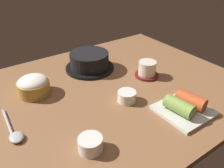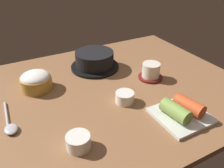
% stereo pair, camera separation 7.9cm
% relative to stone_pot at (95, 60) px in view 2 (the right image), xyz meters
% --- Properties ---
extents(dining_table, '(1.00, 0.76, 0.02)m').
position_rel_stone_pot_xyz_m(dining_table, '(-0.04, -0.17, -0.04)').
color(dining_table, brown).
rests_on(dining_table, ground).
extents(stone_pot, '(0.20, 0.20, 0.07)m').
position_rel_stone_pot_xyz_m(stone_pot, '(0.00, 0.00, 0.00)').
color(stone_pot, black).
rests_on(stone_pot, dining_table).
extents(rice_bowl, '(0.11, 0.11, 0.07)m').
position_rel_stone_pot_xyz_m(rice_bowl, '(-0.25, -0.05, -0.00)').
color(rice_bowl, '#B78C38').
rests_on(rice_bowl, dining_table).
extents(tea_cup_with_saucer, '(0.09, 0.09, 0.06)m').
position_rel_stone_pot_xyz_m(tea_cup_with_saucer, '(0.15, -0.18, -0.01)').
color(tea_cup_with_saucer, maroon).
rests_on(tea_cup_with_saucer, dining_table).
extents(banchan_cup_center, '(0.06, 0.06, 0.04)m').
position_rel_stone_pot_xyz_m(banchan_cup_center, '(-0.02, -0.27, -0.02)').
color(banchan_cup_center, white).
rests_on(banchan_cup_center, dining_table).
extents(kimchi_plate, '(0.15, 0.15, 0.05)m').
position_rel_stone_pot_xyz_m(kimchi_plate, '(0.09, -0.41, -0.01)').
color(kimchi_plate, silver).
rests_on(kimchi_plate, dining_table).
extents(side_bowl_near, '(0.06, 0.06, 0.04)m').
position_rel_stone_pot_xyz_m(side_bowl_near, '(-0.22, -0.38, -0.01)').
color(side_bowl_near, white).
rests_on(side_bowl_near, dining_table).
extents(spoon, '(0.04, 0.17, 0.01)m').
position_rel_stone_pot_xyz_m(spoon, '(-0.36, -0.22, -0.03)').
color(spoon, '#B7B7BC').
rests_on(spoon, dining_table).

